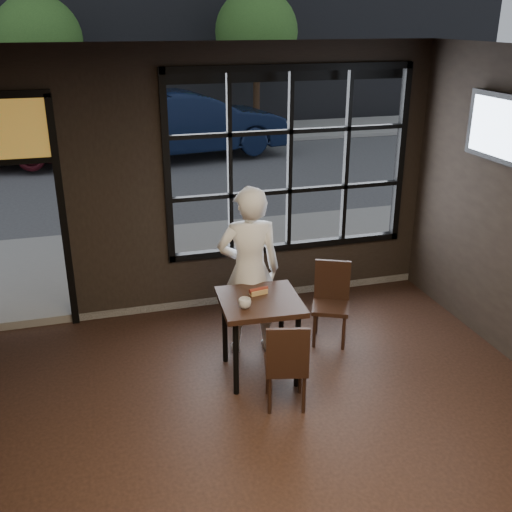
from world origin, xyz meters
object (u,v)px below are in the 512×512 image
object	(u,v)px
cafe_table	(260,337)
chair_near	(286,362)
navy_car	(191,124)
man	(249,271)

from	to	relation	value
cafe_table	chair_near	bearing A→B (deg)	-77.96
cafe_table	navy_car	world-z (taller)	navy_car
man	navy_car	xyz separation A→B (m)	(1.13, 9.66, -0.03)
chair_near	navy_car	size ratio (longest dim) A/B	0.18
man	navy_car	size ratio (longest dim) A/B	0.38
man	chair_near	bearing A→B (deg)	98.12
cafe_table	chair_near	world-z (taller)	chair_near
man	navy_car	world-z (taller)	man
cafe_table	man	bearing A→B (deg)	89.85
navy_car	man	bearing A→B (deg)	164.55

